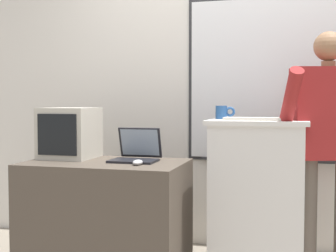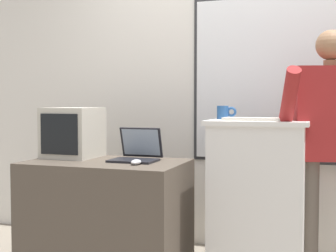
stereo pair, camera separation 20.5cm
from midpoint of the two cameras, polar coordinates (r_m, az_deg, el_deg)
name	(u,v)px [view 1 (the left image)]	position (r m, az deg, el deg)	size (l,w,h in m)	color
back_wall	(234,69)	(3.80, 6.57, 6.89)	(6.40, 0.17, 2.86)	silver
lectern_podium	(257,199)	(3.17, 8.93, -8.76)	(0.65, 0.41, 1.05)	silver
side_desk	(106,218)	(3.27, -9.40, -10.96)	(1.07, 0.65, 0.76)	#4C4238
person_presenter	(327,136)	(3.19, 17.10, -1.23)	(0.63, 0.62, 1.62)	brown
laptop	(137,152)	(3.21, -5.68, -3.17)	(0.31, 0.29, 0.22)	black
wireless_keyboard	(255,119)	(3.05, 8.64, 0.86)	(0.40, 0.14, 0.02)	beige
computer_mouse_by_laptop	(138,162)	(3.00, -5.68, -4.44)	(0.06, 0.10, 0.03)	#BCBCC1
crt_monitor	(70,133)	(3.44, -13.59, -0.83)	(0.35, 0.37, 0.36)	#BCB7A8
coffee_mug	(223,112)	(3.27, 4.92, 1.67)	(0.13, 0.08, 0.09)	#234C84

